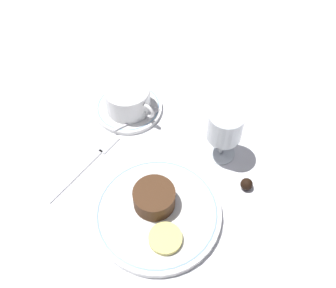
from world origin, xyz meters
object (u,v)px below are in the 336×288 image
dinner_plate (157,213)px  fork (93,159)px  coffee_cup (128,98)px  dessert_cake (154,198)px  wine_glass (225,128)px

dinner_plate → fork: 0.18m
coffee_cup → fork: bearing=-76.3°
fork → coffee_cup: bearing=103.7°
dinner_plate → fork: size_ratio=1.18×
dessert_cake → dinner_plate: bearing=-32.6°
wine_glass → dinner_plate: bearing=-92.0°
wine_glass → fork: wine_glass is taller
wine_glass → fork: bearing=-136.3°
dinner_plate → dessert_cake: 0.03m
dinner_plate → fork: (-0.18, 0.01, -0.01)m
dinner_plate → wine_glass: bearing=88.0°
fork → dessert_cake: (0.17, 0.00, 0.03)m
dessert_cake → wine_glass: bearing=83.0°
fork → dessert_cake: dessert_cake is taller
dinner_plate → coffee_cup: (-0.22, 0.15, 0.03)m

